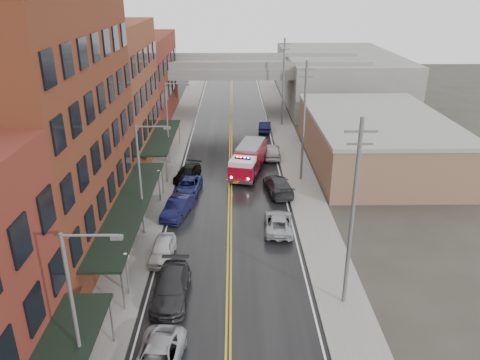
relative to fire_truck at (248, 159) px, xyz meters
name	(u,v)px	position (x,y,z in m)	size (l,w,h in m)	color
road	(230,201)	(-1.88, -7.10, -1.55)	(11.00, 160.00, 0.02)	black
sidewalk_left	(151,201)	(-9.18, -7.10, -1.49)	(3.00, 160.00, 0.15)	slate
sidewalk_right	(309,200)	(5.42, -7.10, -1.49)	(3.00, 160.00, 0.15)	slate
curb_left	(169,201)	(-7.53, -7.10, -1.49)	(0.30, 160.00, 0.15)	gray
curb_right	(291,200)	(3.77, -7.10, -1.49)	(0.30, 160.00, 0.15)	gray
brick_building_b	(40,130)	(-15.18, -14.10, 7.44)	(9.00, 20.00, 18.00)	#552516
brick_building_c	(105,96)	(-15.18, 3.40, 5.94)	(9.00, 15.00, 15.00)	brown
brick_building_far	(137,79)	(-15.18, 20.90, 4.44)	(9.00, 20.00, 12.00)	maroon
tan_building	(375,141)	(14.12, 2.90, 0.94)	(14.00, 22.00, 5.00)	brown
right_far_block	(338,78)	(16.12, 32.90, 2.44)	(18.00, 30.00, 8.00)	slate
awning_1	(130,206)	(-9.37, -14.10, 1.43)	(2.60, 18.00, 3.09)	black
awning_2	(163,137)	(-9.37, 3.40, 1.42)	(2.60, 13.00, 3.09)	black
globe_lamp_1	(126,264)	(-8.28, -21.10, 0.75)	(0.44, 0.44, 3.12)	#59595B
globe_lamp_2	(159,179)	(-8.28, -7.10, 0.75)	(0.44, 0.44, 3.12)	#59595B
street_lamp_0	(79,309)	(-8.43, -29.10, 3.62)	(2.64, 0.22, 9.00)	#59595B
street_lamp_1	(143,174)	(-8.43, -13.10, 3.62)	(2.64, 0.22, 9.00)	#59595B
street_lamp_2	(169,118)	(-8.43, 2.90, 3.62)	(2.64, 0.22, 9.00)	#59595B
utility_pole_0	(353,213)	(5.32, -22.10, 4.74)	(1.80, 0.24, 12.00)	#59595B
utility_pole_1	(304,120)	(5.32, -2.10, 4.74)	(1.80, 0.24, 12.00)	#59595B
utility_pole_2	(283,81)	(5.32, 17.90, 4.74)	(1.80, 0.24, 12.00)	#59595B
overpass	(231,74)	(-1.88, 24.90, 4.42)	(40.00, 10.00, 7.50)	slate
fire_truck	(248,159)	(0.00, 0.00, 0.00)	(4.62, 8.27, 2.88)	maroon
parked_car_left_3	(171,287)	(-5.53, -21.40, -0.77)	(2.21, 5.43, 1.58)	#262629
parked_car_left_4	(162,250)	(-6.74, -16.70, -0.86)	(1.67, 4.15, 1.41)	silver
parked_car_left_5	(178,207)	(-6.38, -9.90, -0.79)	(1.64, 4.70, 1.55)	#0E0F33
parked_car_left_6	(188,186)	(-5.87, -5.07, -0.89)	(2.22, 4.81, 1.34)	#151C52
parked_car_left_7	(188,173)	(-6.26, -1.67, -0.90)	(1.85, 4.56, 1.32)	black
parked_car_right_0	(278,222)	(2.06, -12.56, -0.89)	(2.24, 4.85, 1.35)	#9DA0A5
parked_car_right_1	(278,185)	(2.71, -5.29, -0.77)	(2.23, 5.48, 1.59)	#2B2B2E
parked_car_right_2	(272,151)	(2.87, 4.70, -0.76)	(1.90, 4.73, 1.61)	#BCBCBC
parked_car_right_3	(265,126)	(2.72, 15.10, -0.84)	(1.53, 4.38, 1.44)	black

